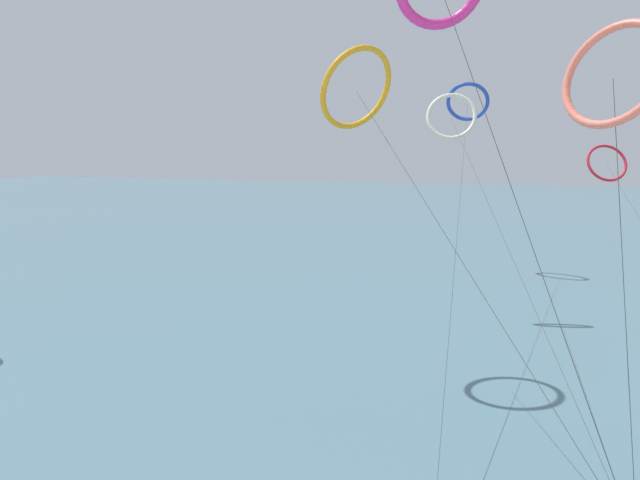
% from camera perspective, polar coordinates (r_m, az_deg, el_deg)
% --- Properties ---
extents(sea_water, '(400.00, 200.00, 0.08)m').
position_cam_1_polar(sea_water, '(108.66, 14.08, 2.58)').
color(sea_water, slate).
rests_on(sea_water, ground).
extents(kite_amber, '(14.60, 14.38, 17.75)m').
position_cam_1_polar(kite_amber, '(30.77, 3.84, 15.42)').
color(kite_amber, orange).
rests_on(kite_amber, ground).
extents(kite_cobalt, '(4.41, 47.91, 19.02)m').
position_cam_1_polar(kite_cobalt, '(58.94, 15.11, 13.67)').
color(kite_cobalt, '#2647B7').
rests_on(kite_cobalt, ground).
extents(kite_crimson, '(4.49, 54.93, 12.89)m').
position_cam_1_polar(kite_crimson, '(61.86, 27.69, 7.07)').
color(kite_crimson, red).
rests_on(kite_crimson, ground).
extents(kite_ivory, '(10.22, 25.17, 16.48)m').
position_cam_1_polar(kite_ivory, '(42.19, 13.52, 12.35)').
color(kite_ivory, silver).
rests_on(kite_ivory, ground).
extents(kite_coral, '(3.74, 5.63, 16.73)m').
position_cam_1_polar(kite_coral, '(22.13, 28.21, 14.90)').
color(kite_coral, '#EA7260').
rests_on(kite_coral, ground).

